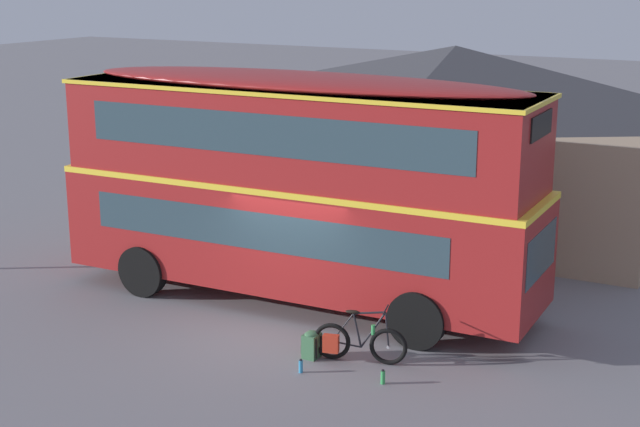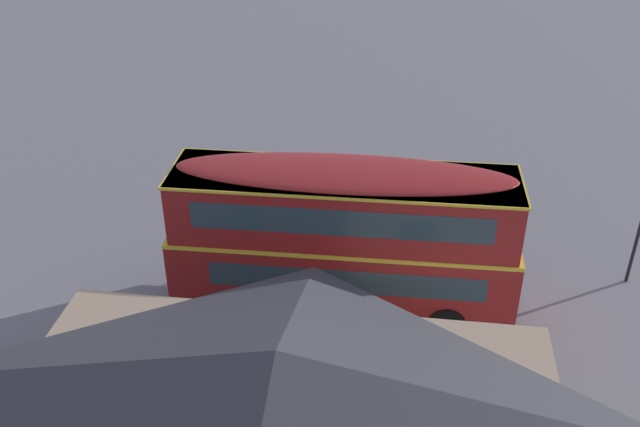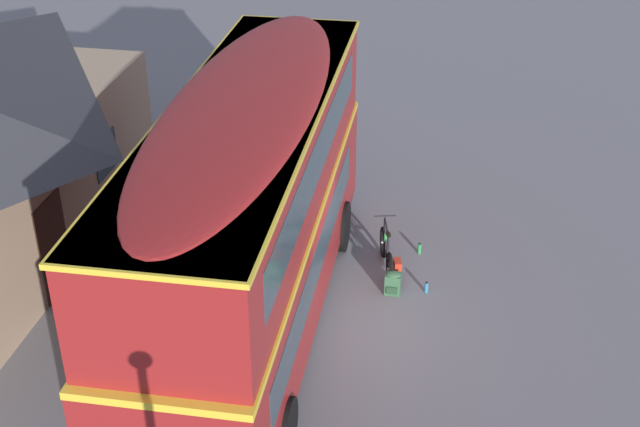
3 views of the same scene
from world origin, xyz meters
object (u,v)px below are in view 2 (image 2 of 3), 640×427
at_px(double_decker_bus, 343,233).
at_px(backpack_on_ground, 301,252).
at_px(touring_bicycle, 277,250).
at_px(water_bottle_green_metal, 258,245).
at_px(water_bottle_blue_sports, 300,244).

relative_size(double_decker_bus, backpack_on_ground, 20.46).
height_order(double_decker_bus, touring_bicycle, double_decker_bus).
xyz_separation_m(water_bottle_green_metal, water_bottle_blue_sports, (-1.44, -0.28, -0.00)).
relative_size(backpack_on_ground, water_bottle_blue_sports, 2.01).
xyz_separation_m(touring_bicycle, backpack_on_ground, (-0.79, -0.21, -0.11)).
bearing_deg(water_bottle_green_metal, backpack_on_ground, 166.53).
height_order(double_decker_bus, backpack_on_ground, double_decker_bus).
bearing_deg(water_bottle_blue_sports, water_bottle_green_metal, 11.03).
distance_m(backpack_on_ground, water_bottle_blue_sports, 0.69).
distance_m(double_decker_bus, water_bottle_blue_sports, 4.38).
bearing_deg(water_bottle_green_metal, double_decker_bus, 139.58).
relative_size(backpack_on_ground, water_bottle_green_metal, 1.96).
relative_size(double_decker_bus, water_bottle_green_metal, 40.03).
bearing_deg(backpack_on_ground, water_bottle_blue_sports, -76.56).
xyz_separation_m(touring_bicycle, water_bottle_green_metal, (0.80, -0.59, -0.25)).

